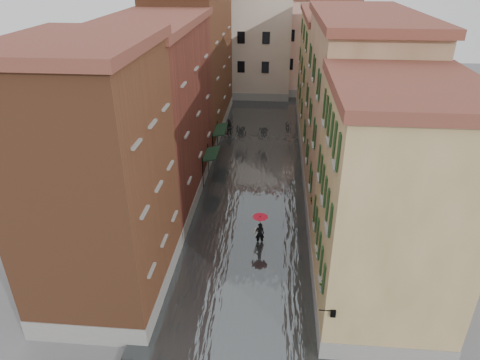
% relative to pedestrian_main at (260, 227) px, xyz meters
% --- Properties ---
extents(ground, '(120.00, 120.00, 0.00)m').
position_rel_pedestrian_main_xyz_m(ground, '(-0.86, -2.82, -1.28)').
color(ground, slate).
rests_on(ground, ground).
extents(floodwater, '(10.00, 60.00, 0.20)m').
position_rel_pedestrian_main_xyz_m(floodwater, '(-0.86, 10.18, -1.18)').
color(floodwater, '#3E4345').
rests_on(floodwater, ground).
extents(building_left_near, '(6.00, 8.00, 13.00)m').
position_rel_pedestrian_main_xyz_m(building_left_near, '(-7.86, -4.82, 5.22)').
color(building_left_near, brown).
rests_on(building_left_near, ground).
extents(building_left_mid, '(6.00, 14.00, 12.50)m').
position_rel_pedestrian_main_xyz_m(building_left_mid, '(-7.86, 6.18, 4.97)').
color(building_left_mid, maroon).
rests_on(building_left_mid, ground).
extents(building_left_far, '(6.00, 16.00, 14.00)m').
position_rel_pedestrian_main_xyz_m(building_left_far, '(-7.86, 21.18, 5.72)').
color(building_left_far, brown).
rests_on(building_left_far, ground).
extents(building_right_near, '(6.00, 8.00, 11.50)m').
position_rel_pedestrian_main_xyz_m(building_right_near, '(6.14, -4.82, 4.47)').
color(building_right_near, olive).
rests_on(building_right_near, ground).
extents(building_right_mid, '(6.00, 14.00, 13.00)m').
position_rel_pedestrian_main_xyz_m(building_right_mid, '(6.14, 6.18, 5.22)').
color(building_right_mid, tan).
rests_on(building_right_mid, ground).
extents(building_right_far, '(6.00, 16.00, 11.50)m').
position_rel_pedestrian_main_xyz_m(building_right_far, '(6.14, 21.18, 4.47)').
color(building_right_far, olive).
rests_on(building_right_far, ground).
extents(building_end_cream, '(12.00, 9.00, 13.00)m').
position_rel_pedestrian_main_xyz_m(building_end_cream, '(-3.86, 35.18, 5.22)').
color(building_end_cream, beige).
rests_on(building_end_cream, ground).
extents(building_end_pink, '(10.00, 9.00, 12.00)m').
position_rel_pedestrian_main_xyz_m(building_end_pink, '(5.14, 37.18, 4.72)').
color(building_end_pink, '#D0A892').
rests_on(building_end_pink, ground).
extents(awning_near, '(1.09, 2.79, 2.80)m').
position_rel_pedestrian_main_xyz_m(awning_near, '(-4.35, 8.32, 1.18)').
color(awning_near, black).
rests_on(awning_near, ground).
extents(awning_far, '(1.09, 3.29, 2.80)m').
position_rel_pedestrian_main_xyz_m(awning_far, '(-4.34, 13.80, 1.19)').
color(awning_far, black).
rests_on(awning_far, ground).
extents(wall_lantern, '(0.71, 0.22, 0.35)m').
position_rel_pedestrian_main_xyz_m(wall_lantern, '(3.47, -8.82, 1.72)').
color(wall_lantern, black).
rests_on(wall_lantern, ground).
extents(window_planters, '(0.59, 8.66, 0.84)m').
position_rel_pedestrian_main_xyz_m(window_planters, '(3.26, -3.57, 2.23)').
color(window_planters, '#9B5232').
rests_on(window_planters, ground).
extents(pedestrian_main, '(0.99, 0.99, 2.06)m').
position_rel_pedestrian_main_xyz_m(pedestrian_main, '(0.00, 0.00, 0.00)').
color(pedestrian_main, black).
rests_on(pedestrian_main, ground).
extents(pedestrian_far, '(0.95, 0.79, 1.74)m').
position_rel_pedestrian_main_xyz_m(pedestrian_far, '(-4.03, 18.87, -0.41)').
color(pedestrian_far, black).
rests_on(pedestrian_far, ground).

